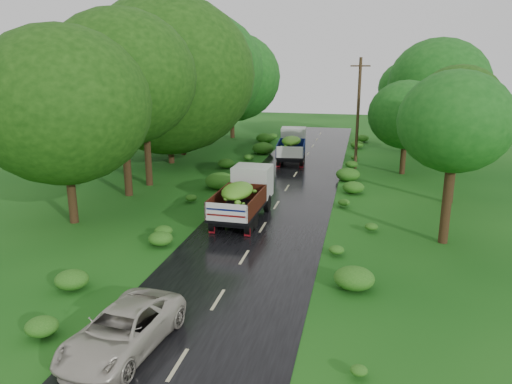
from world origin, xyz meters
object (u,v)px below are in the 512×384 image
(truck_far, at_px, (292,144))
(car, at_px, (122,330))
(utility_pole, at_px, (358,113))
(truck_near, at_px, (244,193))

(truck_far, xyz_separation_m, car, (-0.87, -28.49, -0.75))
(utility_pole, bearing_deg, truck_far, 151.02)
(utility_pole, bearing_deg, truck_near, -121.96)
(car, xyz_separation_m, utility_pole, (6.10, 26.71, 3.64))
(utility_pole, bearing_deg, car, -113.08)
(truck_near, xyz_separation_m, car, (-0.58, -12.87, -0.75))
(truck_near, height_order, car, truck_near)
(truck_far, xyz_separation_m, utility_pole, (5.24, -1.78, 2.89))
(truck_far, relative_size, car, 1.31)
(truck_near, distance_m, utility_pole, 15.18)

